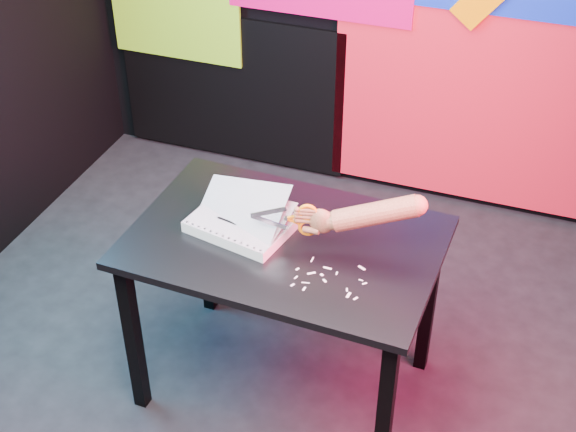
% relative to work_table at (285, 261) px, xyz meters
% --- Properties ---
extents(room, '(3.01, 3.01, 2.71)m').
position_rel_work_table_xyz_m(room, '(-0.12, 0.06, 0.70)').
color(room, black).
rests_on(room, ground).
extents(backdrop, '(2.88, 0.05, 2.08)m').
position_rel_work_table_xyz_m(backdrop, '(-0.06, 1.52, 0.31)').
color(backdrop, red).
rests_on(backdrop, ground).
extents(work_table, '(1.13, 0.77, 0.75)m').
position_rel_work_table_xyz_m(work_table, '(0.00, 0.00, 0.00)').
color(work_table, black).
rests_on(work_table, ground).
extents(printout_stack, '(0.39, 0.32, 0.18)m').
position_rel_work_table_xyz_m(printout_stack, '(-0.17, 0.01, 0.12)').
color(printout_stack, silver).
rests_on(printout_stack, work_table).
extents(scissors, '(0.23, 0.06, 0.13)m').
position_rel_work_table_xyz_m(scissors, '(0.08, -0.03, 0.23)').
color(scissors, silver).
rests_on(scissors, printout_stack).
extents(hand_forearm, '(0.43, 0.14, 0.18)m').
position_rel_work_table_xyz_m(hand_forearm, '(0.29, 0.02, 0.27)').
color(hand_forearm, '#A86B49').
rests_on(hand_forearm, work_table).
extents(paper_clippings, '(0.25, 0.19, 0.00)m').
position_rel_work_table_xyz_m(paper_clippings, '(0.22, -0.15, 0.10)').
color(paper_clippings, white).
rests_on(paper_clippings, work_table).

